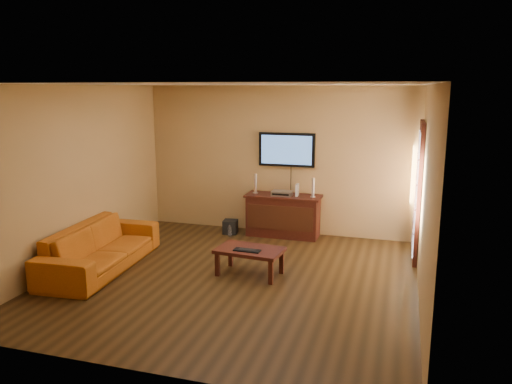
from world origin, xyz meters
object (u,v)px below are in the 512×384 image
at_px(coffee_table, 250,252).
at_px(av_receiver, 282,193).
at_px(keyboard, 247,250).
at_px(game_console, 297,190).
at_px(media_console, 283,215).
at_px(subwoofer, 230,227).
at_px(television, 287,150).
at_px(sofa, 100,240).
at_px(speaker_right, 313,188).
at_px(speaker_left, 255,184).
at_px(bottle, 230,231).

height_order(coffee_table, av_receiver, av_receiver).
bearing_deg(keyboard, game_console, 83.12).
height_order(media_console, subwoofer, media_console).
xyz_separation_m(television, keyboard, (-0.01, -2.35, -1.15)).
relative_size(sofa, subwoofer, 8.99).
xyz_separation_m(speaker_right, game_console, (-0.29, 0.03, -0.05)).
xyz_separation_m(sofa, game_console, (2.46, 2.42, 0.43)).
relative_size(av_receiver, keyboard, 0.93).
relative_size(sofa, speaker_left, 6.27).
bearing_deg(television, speaker_right, -23.47).
bearing_deg(subwoofer, sofa, -125.29).
relative_size(coffee_table, sofa, 0.44).
bearing_deg(bottle, coffee_table, -61.65).
relative_size(media_console, television, 1.32).
relative_size(speaker_right, game_console, 1.62).
bearing_deg(bottle, television, 30.78).
bearing_deg(sofa, subwoofer, -32.09).
xyz_separation_m(media_console, av_receiver, (-0.02, -0.04, 0.42)).
relative_size(bottle, keyboard, 0.55).
distance_m(speaker_left, game_console, 0.78).
relative_size(sofa, keyboard, 5.82).
distance_m(subwoofer, keyboard, 2.24).
relative_size(speaker_left, keyboard, 0.93).
xyz_separation_m(sofa, speaker_right, (2.75, 2.39, 0.48)).
xyz_separation_m(coffee_table, sofa, (-2.21, -0.38, 0.10)).
distance_m(speaker_left, subwoofer, 0.93).
bearing_deg(keyboard, television, 89.77).
bearing_deg(media_console, television, 90.00).
relative_size(speaker_left, bottle, 1.69).
distance_m(av_receiver, subwoofer, 1.18).
bearing_deg(speaker_left, bottle, -138.15).
relative_size(av_receiver, game_console, 1.68).
xyz_separation_m(media_console, bottle, (-0.92, -0.33, -0.28)).
bearing_deg(game_console, keyboard, -99.61).
xyz_separation_m(television, av_receiver, (-0.02, -0.25, -0.75)).
height_order(speaker_right, keyboard, speaker_right).
bearing_deg(speaker_right, bottle, -167.88).
xyz_separation_m(subwoofer, bottle, (0.06, -0.20, -0.03)).
distance_m(coffee_table, bottle, 1.94).
bearing_deg(subwoofer, speaker_left, 11.48).
distance_m(television, sofa, 3.61).
relative_size(television, sofa, 0.46).
distance_m(television, bottle, 1.81).
distance_m(coffee_table, sofa, 2.24).
bearing_deg(av_receiver, sofa, -133.24).
bearing_deg(speaker_right, speaker_left, 178.19).
height_order(sofa, subwoofer, sofa).
bearing_deg(sofa, speaker_left, -38.32).
relative_size(media_console, keyboard, 3.53).
xyz_separation_m(television, sofa, (-2.21, -2.63, -1.12)).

